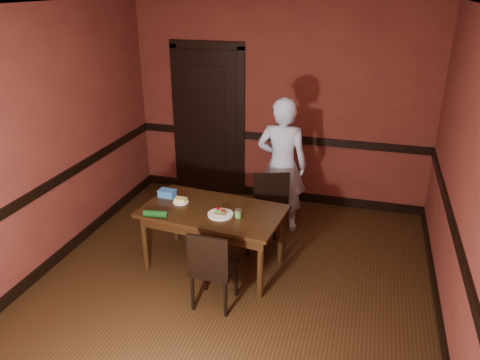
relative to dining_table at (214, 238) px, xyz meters
The scene contains 22 objects.
floor 0.56m from the dining_table, 49.32° to the right, with size 4.00×4.50×0.01m, color black.
ceiling 2.40m from the dining_table, 49.32° to the right, with size 4.00×4.50×0.01m, color silver.
wall_back 2.18m from the dining_table, 81.31° to the left, with size 4.00×0.02×2.70m, color #5A221B.
wall_front 2.79m from the dining_table, 83.57° to the right, with size 4.00×0.02×2.70m, color #5A221B.
wall_left 2.01m from the dining_table, 168.76° to the right, with size 0.02×4.50×2.70m, color #5A221B.
wall_right 2.53m from the dining_table, ahead, with size 0.02×4.50×2.70m, color #5A221B.
dado_back 2.00m from the dining_table, 81.24° to the left, with size 4.00×0.03×0.10m, color black.
dado_left 1.81m from the dining_table, 168.66° to the right, with size 0.03×4.50×0.10m, color black.
dado_right 2.37m from the dining_table, ahead, with size 0.03×4.50×0.10m, color black.
baseboard_back 1.94m from the dining_table, 81.24° to the left, with size 4.00×0.03×0.12m, color black.
baseboard_left 1.75m from the dining_table, 168.66° to the right, with size 0.03×4.50×0.12m, color black.
baseboard_right 2.32m from the dining_table, ahead, with size 0.03×4.50×0.12m, color black.
door 2.14m from the dining_table, 110.67° to the left, with size 1.05×0.07×2.20m.
dining_table is the anchor object (origin of this frame).
chair_far 0.66m from the dining_table, 51.19° to the left, with size 0.41×0.41×0.88m, color black, non-canonical shape.
chair_near 0.64m from the dining_table, 70.24° to the right, with size 0.38×0.38×0.82m, color black, non-canonical shape.
person 1.28m from the dining_table, 64.24° to the left, with size 0.61×0.40×1.67m, color silver.
sandwich_plate 0.39m from the dining_table, 39.91° to the right, with size 0.26×0.26×0.07m.
sauce_jar 0.50m from the dining_table, 16.78° to the right, with size 0.07×0.07×0.08m.
cheese_saucer 0.54m from the dining_table, behind, with size 0.17×0.17×0.05m.
food_tub 0.72m from the dining_table, 164.46° to the left, with size 0.19×0.14×0.08m.
wrapped_veg 0.70m from the dining_table, 147.67° to the right, with size 0.07×0.07×0.24m, color #104014.
Camera 1 is at (1.19, -3.77, 2.88)m, focal length 35.00 mm.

